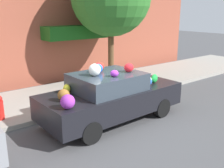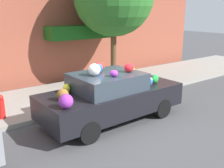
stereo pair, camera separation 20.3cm
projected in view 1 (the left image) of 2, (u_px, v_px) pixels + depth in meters
name	position (u px, v px, depth m)	size (l,w,h in m)	color
ground_plane	(113.00, 120.00, 7.61)	(60.00, 60.00, 0.00)	#4C4C4F
sidewalk_curb	(67.00, 95.00, 9.63)	(24.00, 3.20, 0.13)	#9E998E
building_facade	(39.00, 20.00, 10.64)	(18.00, 1.20, 5.47)	#9E4C38
fire_hydrant	(0.00, 108.00, 7.23)	(0.20, 0.20, 0.70)	red
art_car	(111.00, 96.00, 7.43)	(4.18, 1.80, 1.73)	black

